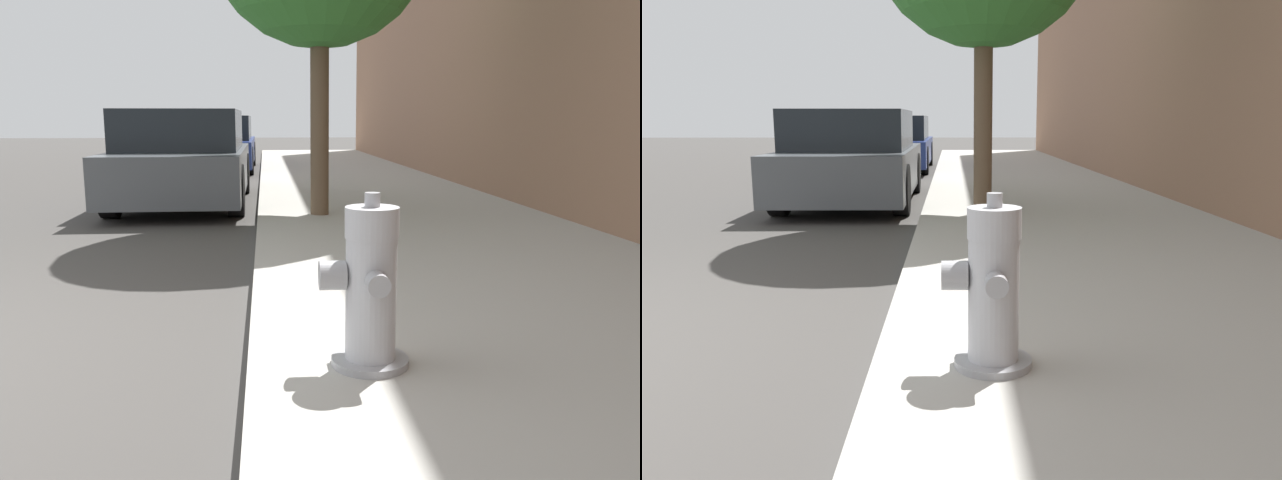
% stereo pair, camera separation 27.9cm
% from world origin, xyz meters
% --- Properties ---
extents(sidewalk_slab, '(3.42, 40.00, 0.11)m').
position_xyz_m(sidewalk_slab, '(3.76, 0.00, 0.06)').
color(sidewalk_slab, '#A8A59E').
rests_on(sidewalk_slab, ground_plane).
extents(fire_hydrant, '(0.41, 0.42, 0.78)m').
position_xyz_m(fire_hydrant, '(2.60, -0.28, 0.47)').
color(fire_hydrant, '#97979C').
rests_on(fire_hydrant, sidewalk_slab).
extents(parked_car_near, '(1.75, 4.11, 1.34)m').
position_xyz_m(parked_car_near, '(1.00, 6.18, 0.65)').
color(parked_car_near, '#4C5156').
rests_on(parked_car_near, ground_plane).
extents(parked_car_mid, '(1.77, 4.60, 1.29)m').
position_xyz_m(parked_car_mid, '(1.00, 12.33, 0.63)').
color(parked_car_mid, navy).
rests_on(parked_car_mid, ground_plane).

